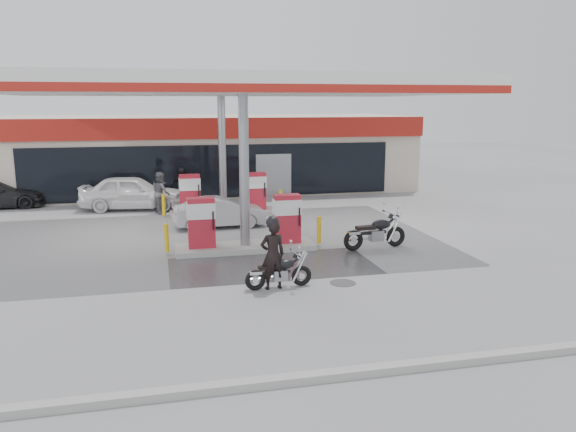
% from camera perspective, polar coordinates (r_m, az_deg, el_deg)
% --- Properties ---
extents(ground, '(90.00, 90.00, 0.00)m').
position_cam_1_polar(ground, '(16.51, -3.28, -5.19)').
color(ground, gray).
rests_on(ground, ground).
extents(wet_patch, '(6.00, 3.00, 0.00)m').
position_cam_1_polar(wet_patch, '(16.60, -1.57, -5.08)').
color(wet_patch, '#4C4C4F').
rests_on(wet_patch, ground).
extents(drain_cover, '(0.70, 0.70, 0.01)m').
position_cam_1_polar(drain_cover, '(15.13, 5.58, -6.79)').
color(drain_cover, '#38383A').
rests_on(drain_cover, ground).
extents(kerb, '(28.00, 0.25, 0.15)m').
position_cam_1_polar(kerb, '(10.13, 3.83, -15.90)').
color(kerb, gray).
rests_on(kerb, ground).
extents(store_building, '(22.00, 8.22, 4.00)m').
position_cam_1_polar(store_building, '(31.76, -8.31, 6.43)').
color(store_building, beige).
rests_on(store_building, ground).
extents(canopy, '(16.00, 10.02, 5.51)m').
position_cam_1_polar(canopy, '(20.77, -5.89, 12.90)').
color(canopy, silver).
rests_on(canopy, ground).
extents(pump_island_near, '(5.14, 1.30, 1.78)m').
position_cam_1_polar(pump_island_near, '(18.24, -4.39, -1.29)').
color(pump_island_near, '#9E9E99').
rests_on(pump_island_near, ground).
extents(pump_island_far, '(5.14, 1.30, 1.78)m').
position_cam_1_polar(pump_island_far, '(24.08, -6.58, 1.78)').
color(pump_island_far, '#9E9E99').
rests_on(pump_island_far, ground).
extents(main_motorcycle, '(1.79, 0.69, 0.92)m').
position_cam_1_polar(main_motorcycle, '(14.57, -0.84, -5.78)').
color(main_motorcycle, black).
rests_on(main_motorcycle, ground).
extents(biker_main, '(0.71, 0.51, 1.80)m').
position_cam_1_polar(biker_main, '(14.38, -1.57, -3.97)').
color(biker_main, black).
rests_on(biker_main, ground).
extents(parked_motorcycle, '(2.27, 0.87, 1.16)m').
position_cam_1_polar(parked_motorcycle, '(18.64, 8.93, -1.74)').
color(parked_motorcycle, black).
rests_on(parked_motorcycle, ground).
extents(sedan_white, '(4.73, 2.41, 1.54)m').
position_cam_1_polar(sedan_white, '(26.12, -15.58, 2.32)').
color(sedan_white, white).
rests_on(sedan_white, ground).
extents(attendant, '(0.89, 1.03, 1.81)m').
position_cam_1_polar(attendant, '(24.89, -12.79, 2.34)').
color(attendant, '#5A5A60').
rests_on(attendant, ground).
extents(hatchback_silver, '(3.59, 1.38, 1.17)m').
position_cam_1_polar(hatchback_silver, '(21.71, -6.92, 0.37)').
color(hatchback_silver, '#A4A7AC').
rests_on(hatchback_silver, ground).
extents(biker_walking, '(0.94, 0.44, 1.57)m').
position_cam_1_polar(biker_walking, '(27.70, -10.75, 3.08)').
color(biker_walking, black).
rests_on(biker_walking, ground).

